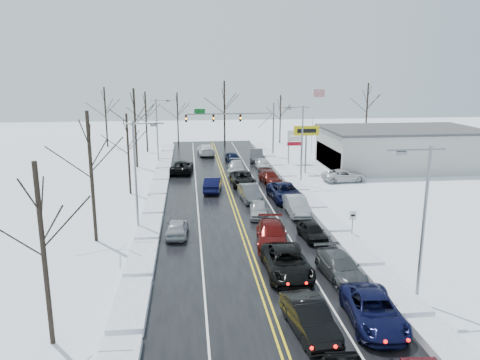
{
  "coord_description": "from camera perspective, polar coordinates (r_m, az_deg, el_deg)",
  "views": [
    {
      "loc": [
        -4.19,
        -41.09,
        12.96
      ],
      "look_at": [
        0.63,
        2.5,
        2.5
      ],
      "focal_mm": 35.0,
      "sensor_mm": 36.0,
      "label": 1
    }
  ],
  "objects": [
    {
      "name": "streetlight_nw",
      "position": [
        65.67,
        -9.92,
        6.53
      ],
      "size": [
        3.2,
        0.25,
        9.0
      ],
      "color": "slate",
      "rests_on": "ground"
    },
    {
      "name": "tree_left_e",
      "position": [
        75.65,
        -11.42,
        8.36
      ],
      "size": [
        3.8,
        3.8,
        9.5
      ],
      "color": "#2D231C",
      "rests_on": "ground"
    },
    {
      "name": "tree_far_b",
      "position": [
        82.38,
        -7.64,
        8.65
      ],
      "size": [
        3.6,
        3.6,
        9.0
      ],
      "color": "#2D231C",
      "rests_on": "ground"
    },
    {
      "name": "tree_far_c",
      "position": [
        80.51,
        -1.91,
        9.65
      ],
      "size": [
        4.4,
        4.4,
        11.0
      ],
      "color": "#2D231C",
      "rests_on": "ground"
    },
    {
      "name": "ground",
      "position": [
        43.29,
        -0.46,
        -4.01
      ],
      "size": [
        160.0,
        160.0,
        0.0
      ],
      "primitive_type": "plane",
      "color": "white",
      "rests_on": "ground"
    },
    {
      "name": "queued_car_17",
      "position": [
        67.5,
        2.0,
        2.34
      ],
      "size": [
        2.43,
        5.34,
        1.7
      ],
      "primitive_type": "imported",
      "rotation": [
        0.0,
        0.0,
        -0.13
      ],
      "color": "#3D3F41",
      "rests_on": "ground"
    },
    {
      "name": "queued_car_14",
      "position": [
        47.61,
        5.5,
        -2.44
      ],
      "size": [
        3.12,
        6.21,
        1.69
      ],
      "primitive_type": "imported",
      "rotation": [
        0.0,
        0.0,
        0.05
      ],
      "color": "black",
      "rests_on": "ground"
    },
    {
      "name": "streetlight_sw",
      "position": [
        38.1,
        -12.37,
        1.51
      ],
      "size": [
        3.2,
        0.25,
        9.0
      ],
      "color": "slate",
      "rests_on": "ground"
    },
    {
      "name": "queued_car_6",
      "position": [
        53.44,
        0.32,
        -0.62
      ],
      "size": [
        2.64,
        5.55,
        1.53
      ],
      "primitive_type": "imported",
      "rotation": [
        0.0,
        0.0,
        0.02
      ],
      "color": "black",
      "rests_on": "ground"
    },
    {
      "name": "tree_left_c",
      "position": [
        49.99,
        -13.55,
        4.97
      ],
      "size": [
        3.4,
        3.4,
        8.5
      ],
      "color": "#2D231C",
      "rests_on": "ground"
    },
    {
      "name": "queued_car_10",
      "position": [
        26.43,
        15.89,
        -16.51
      ],
      "size": [
        3.06,
        5.77,
        1.54
      ],
      "primitive_type": "imported",
      "rotation": [
        0.0,
        0.0,
        -0.09
      ],
      "color": "black",
      "rests_on": "ground"
    },
    {
      "name": "tree_far_d",
      "position": [
        83.48,
        4.95,
        8.54
      ],
      "size": [
        3.4,
        3.4,
        8.5
      ],
      "color": "#2D231C",
      "rests_on": "ground"
    },
    {
      "name": "queued_car_2",
      "position": [
        31.06,
        5.69,
        -11.32
      ],
      "size": [
        2.76,
        5.94,
        1.65
      ],
      "primitive_type": "imported",
      "rotation": [
        0.0,
        0.0,
        -0.0
      ],
      "color": "black",
      "rests_on": "ground"
    },
    {
      "name": "used_vehicles_sign",
      "position": [
        65.5,
        6.75,
        4.86
      ],
      "size": [
        2.2,
        0.22,
        4.65
      ],
      "color": "slate",
      "rests_on": "ground"
    },
    {
      "name": "queued_car_8",
      "position": [
        66.11,
        -0.89,
        2.11
      ],
      "size": [
        2.23,
        4.46,
        1.46
      ],
      "primitive_type": "imported",
      "rotation": [
        0.0,
        0.0,
        0.12
      ],
      "color": "black",
      "rests_on": "ground"
    },
    {
      "name": "snow_bank_right",
      "position": [
        46.52,
        8.65,
        -2.92
      ],
      "size": [
        1.89,
        72.0,
        0.49
      ],
      "primitive_type": "cube",
      "color": "white",
      "rests_on": "ground"
    },
    {
      "name": "queued_car_7",
      "position": [
        59.53,
        -0.44,
        0.84
      ],
      "size": [
        2.7,
        5.51,
        1.54
      ],
      "primitive_type": "imported",
      "rotation": [
        0.0,
        0.0,
        -0.1
      ],
      "color": "#A1A3A9",
      "rests_on": "ground"
    },
    {
      "name": "queued_car_13",
      "position": [
        43.26,
        6.86,
        -4.12
      ],
      "size": [
        1.78,
        4.98,
        1.64
      ],
      "primitive_type": "imported",
      "rotation": [
        0.0,
        0.0,
        0.01
      ],
      "color": "gray",
      "rests_on": "ground"
    },
    {
      "name": "snow_bank_left",
      "position": [
        45.13,
        -10.39,
        -3.5
      ],
      "size": [
        1.89,
        72.0,
        0.49
      ],
      "primitive_type": "cube",
      "color": "white",
      "rests_on": "ground"
    },
    {
      "name": "tree_left_a",
      "position": [
        23.15,
        -23.18,
        -4.47
      ],
      "size": [
        3.6,
        3.6,
        9.0
      ],
      "color": "#2D231C",
      "rests_on": "ground"
    },
    {
      "name": "road_surface",
      "position": [
        45.19,
        -0.72,
        -3.24
      ],
      "size": [
        14.0,
        84.0,
        0.01
      ],
      "primitive_type": "cube",
      "color": "black",
      "rests_on": "ground"
    },
    {
      "name": "queued_car_3",
      "position": [
        35.82,
        3.87,
        -7.83
      ],
      "size": [
        2.94,
        5.82,
        1.62
      ],
      "primitive_type": "imported",
      "rotation": [
        0.0,
        0.0,
        -0.12
      ],
      "color": "#520C0B",
      "rests_on": "ground"
    },
    {
      "name": "oncoming_car_0",
      "position": [
        50.86,
        -3.33,
        -1.37
      ],
      "size": [
        2.34,
        5.01,
        1.59
      ],
      "primitive_type": "imported",
      "rotation": [
        0.0,
        0.0,
        3.0
      ],
      "color": "black",
      "rests_on": "ground"
    },
    {
      "name": "oncoming_car_2",
      "position": [
        72.37,
        -4.18,
        3.06
      ],
      "size": [
        2.76,
        6.04,
        1.71
      ],
      "primitive_type": "imported",
      "rotation": [
        0.0,
        0.0,
        3.2
      ],
      "color": "white",
      "rests_on": "ground"
    },
    {
      "name": "flagpole",
      "position": [
        74.02,
        8.97,
        7.8
      ],
      "size": [
        1.87,
        1.2,
        10.0
      ],
      "color": "silver",
      "rests_on": "ground"
    },
    {
      "name": "parked_car_0",
      "position": [
        56.5,
        12.57,
        -0.17
      ],
      "size": [
        5.33,
        2.76,
        1.44
      ],
      "primitive_type": "imported",
      "rotation": [
        0.0,
        0.0,
        1.64
      ],
      "color": "silver",
      "rests_on": "ground"
    },
    {
      "name": "tree_far_a",
      "position": [
        82.48,
        -16.12,
        8.74
      ],
      "size": [
        4.0,
        4.0,
        10.0
      ],
      "color": "#2D231C",
      "rests_on": "ground"
    },
    {
      "name": "tree_left_d",
      "position": [
        63.73,
        -12.73,
        8.03
      ],
      "size": [
        4.2,
        4.2,
        10.5
      ],
      "color": "#2D231C",
      "rests_on": "ground"
    },
    {
      "name": "parked_car_1",
      "position": [
        61.68,
        13.75,
        0.9
      ],
      "size": [
        2.45,
        5.34,
        1.51
      ],
      "primitive_type": "imported",
      "rotation": [
        0.0,
        0.0,
        0.06
      ],
      "color": "#45474A",
      "rests_on": "ground"
    },
    {
      "name": "oncoming_car_1",
      "position": [
        60.25,
        -7.1,
        0.89
      ],
      "size": [
        3.11,
        5.95,
        1.6
      ],
      "primitive_type": "imported",
      "rotation": [
        0.0,
        0.0,
        3.06
      ],
      "color": "black",
      "rests_on": "ground"
    },
    {
      "name": "queued_car_16",
      "position": [
        62.1,
        2.72,
        1.35
      ],
      "size": [
        1.74,
        4.2,
        1.42
      ],
      "primitive_type": "imported",
      "rotation": [
        0.0,
        0.0,
        -0.01
      ],
      "color": "silver",
      "rests_on": "ground"
    },
    {
      "name": "queued_car_5",
      "position": [
        47.3,
        1.21,
        -2.49
      ],
      "size": [
        2.08,
        4.94,
        1.59
      ],
      "primitive_type": "imported",
      "rotation": [
        0.0,
        0.0,
        0.08
      ],
      "color": "#46494C",
      "rests_on": "ground"
    },
    {
      "name": "dealership_building",
      "position": [
        66.27,
        18.97,
        3.74
      ],
      "size": [
        20.4,
        12.4,
        5.3
      ],
      "color": "#B2B2AD",
      "rests_on": "ground"
    },
    {
      "name": "speed_limit_sign",
      "position": [
        37.11,
        13.57,
        -4.75
      ],
      "size": [
        0.55,
        0.09,
        2.35
      ],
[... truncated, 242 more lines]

